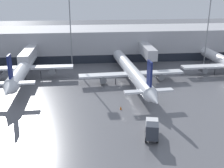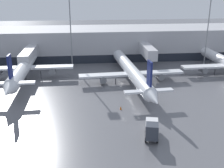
% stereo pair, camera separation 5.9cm
% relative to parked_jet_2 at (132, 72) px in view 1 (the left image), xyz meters
% --- Properties ---
extents(terminal_building, '(160.00, 30.37, 9.00)m').
position_rel_parked_jet_2_xyz_m(terminal_building, '(-12.15, 25.57, 1.89)').
color(terminal_building, '#B2B2B7').
rests_on(terminal_building, ground_plane).
extents(parked_jet_2, '(24.68, 38.85, 8.73)m').
position_rel_parked_jet_2_xyz_m(parked_jet_2, '(0.00, 0.00, 0.00)').
color(parked_jet_2, silver).
rests_on(parked_jet_2, ground_plane).
extents(parked_jet_4, '(23.04, 39.42, 9.29)m').
position_rel_parked_jet_2_xyz_m(parked_jet_4, '(-25.17, 5.20, 0.72)').
color(parked_jet_4, silver).
rests_on(parked_jet_4, ground_plane).
extents(service_truck_1, '(2.91, 5.19, 2.94)m').
position_rel_parked_jet_2_xyz_m(service_truck_1, '(-1.19, -25.44, -1.04)').
color(service_truck_1, silver).
rests_on(service_truck_1, ground_plane).
extents(traffic_cone_0, '(0.37, 0.37, 0.64)m').
position_rel_parked_jet_2_xyz_m(traffic_cone_0, '(-4.47, -14.88, -2.29)').
color(traffic_cone_0, orange).
rests_on(traffic_cone_0, ground_plane).
extents(apron_light_mast_0, '(1.80, 1.80, 19.64)m').
position_rel_parked_jet_2_xyz_m(apron_light_mast_0, '(23.01, 12.63, 12.75)').
color(apron_light_mast_0, gray).
rests_on(apron_light_mast_0, ground_plane).
extents(apron_light_mast_5, '(1.80, 1.80, 20.64)m').
position_rel_parked_jet_2_xyz_m(apron_light_mast_5, '(-14.32, 15.49, 13.42)').
color(apron_light_mast_5, gray).
rests_on(apron_light_mast_5, ground_plane).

